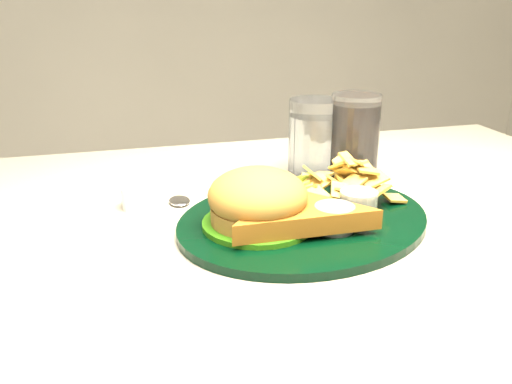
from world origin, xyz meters
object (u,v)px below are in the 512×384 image
water_glass (314,139)px  fork_napkin (361,199)px  dinner_plate (305,196)px  cola_glass (354,139)px

water_glass → fork_napkin: bearing=-79.6°
dinner_plate → cola_glass: bearing=22.3°
dinner_plate → fork_napkin: 0.12m
fork_napkin → cola_glass: bearing=88.0°
water_glass → dinner_plate: bearing=-113.8°
dinner_plate → cola_glass: (0.13, 0.14, 0.03)m
water_glass → fork_napkin: size_ratio=0.65×
cola_glass → fork_napkin: (-0.03, -0.10, -0.06)m
cola_glass → fork_napkin: bearing=-106.4°
water_glass → fork_napkin: (0.02, -0.13, -0.06)m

